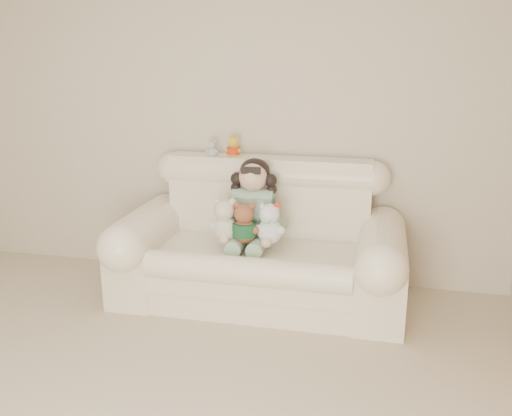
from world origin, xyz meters
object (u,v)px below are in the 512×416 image
object	(u,v)px
brown_teddy	(244,219)
cream_teddy	(225,216)
sofa	(259,235)
white_cat	(270,219)
seated_child	(253,202)

from	to	relation	value
brown_teddy	cream_teddy	size ratio (longest dim) A/B	0.93
sofa	cream_teddy	distance (m)	0.30
sofa	white_cat	size ratio (longest dim) A/B	5.91
sofa	seated_child	size ratio (longest dim) A/B	3.22
brown_teddy	white_cat	size ratio (longest dim) A/B	0.98
seated_child	sofa	bearing A→B (deg)	-52.60
seated_child	white_cat	world-z (taller)	seated_child
seated_child	brown_teddy	distance (m)	0.23
sofa	cream_teddy	size ratio (longest dim) A/B	5.64
white_cat	cream_teddy	size ratio (longest dim) A/B	0.96
sofa	brown_teddy	bearing A→B (deg)	-119.95
sofa	white_cat	world-z (taller)	sofa
seated_child	cream_teddy	bearing A→B (deg)	-128.61
brown_teddy	white_cat	world-z (taller)	white_cat
sofa	cream_teddy	bearing A→B (deg)	-151.53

